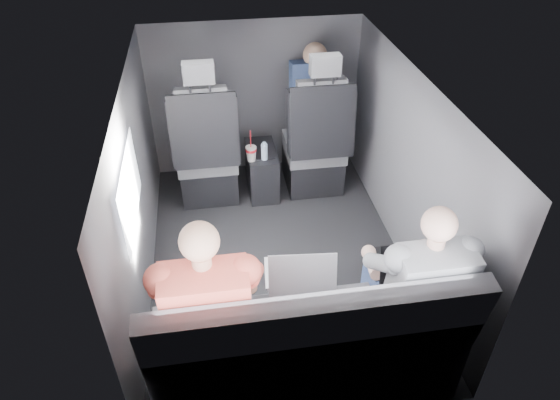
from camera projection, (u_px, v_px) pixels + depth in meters
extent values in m
plane|color=black|center=(277.00, 257.00, 3.68)|extent=(2.60, 2.60, 0.00)
plane|color=#B2B2AD|center=(277.00, 85.00, 2.88)|extent=(2.60, 2.60, 0.00)
cube|color=#56565B|center=(137.00, 194.00, 3.17)|extent=(0.02, 2.60, 1.35)
cube|color=#56565B|center=(408.00, 170.00, 3.39)|extent=(0.02, 2.60, 1.35)
cube|color=#56565B|center=(255.00, 98.00, 4.32)|extent=(1.80, 0.02, 1.35)
cube|color=#56565B|center=(320.00, 341.00, 2.24)|extent=(1.80, 0.02, 1.35)
cube|color=white|center=(130.00, 191.00, 2.80)|extent=(0.02, 0.75, 0.42)
cube|color=black|center=(322.00, 114.00, 3.80)|extent=(0.35, 0.11, 0.59)
cube|color=black|center=(209.00, 177.00, 4.27)|extent=(0.46, 0.48, 0.30)
cube|color=#58585C|center=(207.00, 155.00, 4.12)|extent=(0.48, 0.46, 0.14)
cube|color=#58585C|center=(204.00, 127.00, 3.74)|extent=(0.38, 0.18, 0.61)
cube|color=black|center=(175.00, 132.00, 3.73)|extent=(0.08, 0.21, 0.53)
cube|color=black|center=(233.00, 128.00, 3.78)|extent=(0.08, 0.21, 0.53)
cube|color=black|center=(204.00, 132.00, 3.69)|extent=(0.50, 0.11, 0.58)
cube|color=#58585C|center=(198.00, 73.00, 3.45)|extent=(0.22, 0.10, 0.15)
cube|color=black|center=(312.00, 169.00, 4.38)|extent=(0.46, 0.48, 0.30)
cube|color=#58585C|center=(314.00, 147.00, 4.23)|extent=(0.48, 0.46, 0.14)
cube|color=#58585C|center=(321.00, 118.00, 3.85)|extent=(0.38, 0.18, 0.61)
cube|color=black|center=(293.00, 124.00, 3.84)|extent=(0.08, 0.21, 0.53)
cube|color=black|center=(348.00, 120.00, 3.90)|extent=(0.08, 0.21, 0.53)
cube|color=black|center=(323.00, 123.00, 3.81)|extent=(0.50, 0.11, 0.58)
cube|color=#58585C|center=(325.00, 65.00, 3.56)|extent=(0.22, 0.10, 0.15)
cube|color=black|center=(262.00, 170.00, 4.26)|extent=(0.24, 0.48, 0.40)
cylinder|color=black|center=(257.00, 158.00, 4.04)|extent=(0.09, 0.09, 0.01)
cylinder|color=black|center=(271.00, 157.00, 4.05)|extent=(0.09, 0.09, 0.01)
cube|color=#58585C|center=(305.00, 352.00, 2.73)|extent=(1.60, 0.50, 0.45)
cube|color=#58585C|center=(318.00, 331.00, 2.28)|extent=(1.60, 0.17, 0.47)
cylinder|color=red|center=(251.00, 150.00, 3.96)|extent=(0.09, 0.09, 0.02)
cylinder|color=white|center=(251.00, 147.00, 3.95)|extent=(0.09, 0.09, 0.01)
cylinder|color=red|center=(251.00, 139.00, 3.90)|extent=(0.01, 0.01, 0.14)
cylinder|color=#AFD4ED|center=(264.00, 152.00, 3.99)|extent=(0.05, 0.05, 0.13)
cylinder|color=#AFD4ED|center=(264.00, 143.00, 3.95)|extent=(0.03, 0.03, 0.02)
cube|color=white|center=(217.00, 279.00, 2.68)|extent=(0.34, 0.25, 0.02)
cube|color=silver|center=(217.00, 280.00, 2.66)|extent=(0.28, 0.14, 0.00)
cube|color=white|center=(216.00, 268.00, 2.73)|extent=(0.10, 0.06, 0.00)
cube|color=white|center=(217.00, 283.00, 2.48)|extent=(0.34, 0.08, 0.24)
cube|color=silver|center=(217.00, 282.00, 2.49)|extent=(0.30, 0.06, 0.20)
cube|color=silver|center=(297.00, 272.00, 2.72)|extent=(0.37, 0.27, 0.02)
cube|color=silver|center=(297.00, 273.00, 2.70)|extent=(0.30, 0.16, 0.00)
cube|color=silver|center=(294.00, 262.00, 2.77)|extent=(0.11, 0.06, 0.00)
cube|color=silver|center=(303.00, 275.00, 2.53)|extent=(0.35, 0.10, 0.23)
cube|color=silver|center=(302.00, 275.00, 2.53)|extent=(0.31, 0.08, 0.20)
cube|color=black|center=(399.00, 261.00, 2.79)|extent=(0.36, 0.25, 0.02)
cube|color=black|center=(400.00, 261.00, 2.77)|extent=(0.30, 0.14, 0.00)
cube|color=black|center=(395.00, 251.00, 2.85)|extent=(0.11, 0.06, 0.00)
cube|color=black|center=(413.00, 263.00, 2.59)|extent=(0.36, 0.08, 0.24)
cube|color=silver|center=(413.00, 263.00, 2.60)|extent=(0.32, 0.06, 0.20)
cube|color=#2E2E32|center=(189.00, 313.00, 2.58)|extent=(0.15, 0.43, 0.13)
cube|color=#2E2E32|center=(230.00, 308.00, 2.61)|extent=(0.15, 0.43, 0.13)
cube|color=#2E2E32|center=(194.00, 317.00, 2.93)|extent=(0.13, 0.13, 0.45)
cube|color=#2E2E32|center=(230.00, 312.00, 2.96)|extent=(0.13, 0.13, 0.45)
cube|color=#CD5743|center=(207.00, 308.00, 2.30)|extent=(0.39, 0.26, 0.53)
sphere|color=tan|center=(199.00, 241.00, 2.10)|extent=(0.18, 0.18, 0.18)
cylinder|color=tan|center=(168.00, 283.00, 2.55)|extent=(0.11, 0.27, 0.12)
cylinder|color=tan|center=(244.00, 275.00, 2.60)|extent=(0.11, 0.27, 0.12)
cube|color=navy|center=(389.00, 290.00, 2.72)|extent=(0.14, 0.41, 0.12)
cube|color=navy|center=(424.00, 286.00, 2.75)|extent=(0.14, 0.41, 0.12)
cube|color=navy|center=(372.00, 297.00, 3.06)|extent=(0.12, 0.12, 0.45)
cube|color=navy|center=(403.00, 293.00, 3.08)|extent=(0.12, 0.12, 0.45)
cube|color=gray|center=(428.00, 285.00, 2.44)|extent=(0.37, 0.25, 0.50)
sphere|color=#DEAC97|center=(439.00, 224.00, 2.25)|extent=(0.17, 0.17, 0.17)
cylinder|color=#DEAC97|center=(373.00, 262.00, 2.69)|extent=(0.10, 0.26, 0.11)
cylinder|color=#DEAC97|center=(437.00, 255.00, 2.74)|extent=(0.10, 0.26, 0.11)
cube|color=navy|center=(314.00, 94.00, 4.14)|extent=(0.39, 0.25, 0.56)
sphere|color=tan|center=(315.00, 55.00, 3.96)|extent=(0.19, 0.19, 0.19)
cube|color=navy|center=(311.00, 122.00, 4.36)|extent=(0.33, 0.39, 0.12)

